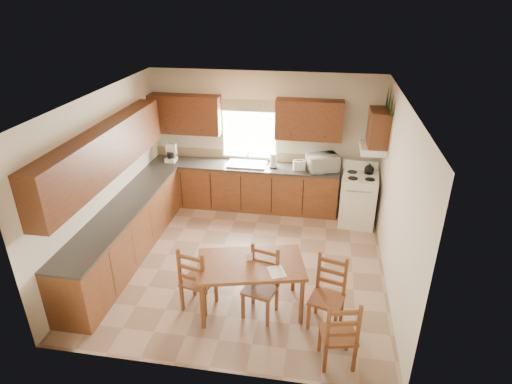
% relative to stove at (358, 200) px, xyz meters
% --- Properties ---
extents(floor, '(4.50, 4.50, 0.00)m').
position_rel_stove_xyz_m(floor, '(-1.88, -1.64, -0.48)').
color(floor, tan).
rests_on(floor, ground).
extents(ceiling, '(4.50, 4.50, 0.00)m').
position_rel_stove_xyz_m(ceiling, '(-1.88, -1.64, 2.22)').
color(ceiling, brown).
rests_on(ceiling, floor).
extents(wall_left, '(4.50, 4.50, 0.00)m').
position_rel_stove_xyz_m(wall_left, '(-4.13, -1.64, 0.87)').
color(wall_left, beige).
rests_on(wall_left, floor).
extents(wall_right, '(4.50, 4.50, 0.00)m').
position_rel_stove_xyz_m(wall_right, '(0.37, -1.64, 0.87)').
color(wall_right, beige).
rests_on(wall_right, floor).
extents(wall_back, '(4.50, 4.50, 0.00)m').
position_rel_stove_xyz_m(wall_back, '(-1.88, 0.61, 0.87)').
color(wall_back, beige).
rests_on(wall_back, floor).
extents(wall_front, '(4.50, 4.50, 0.00)m').
position_rel_stove_xyz_m(wall_front, '(-1.88, -3.89, 0.87)').
color(wall_front, beige).
rests_on(wall_front, floor).
extents(lower_cab_back, '(3.75, 0.60, 0.88)m').
position_rel_stove_xyz_m(lower_cab_back, '(-2.25, 0.31, -0.04)').
color(lower_cab_back, brown).
rests_on(lower_cab_back, floor).
extents(lower_cab_left, '(0.60, 3.60, 0.88)m').
position_rel_stove_xyz_m(lower_cab_left, '(-3.83, -1.79, -0.04)').
color(lower_cab_left, brown).
rests_on(lower_cab_left, floor).
extents(counter_back, '(3.75, 0.63, 0.04)m').
position_rel_stove_xyz_m(counter_back, '(-2.25, 0.31, 0.42)').
color(counter_back, '#3A3632').
rests_on(counter_back, lower_cab_back).
extents(counter_left, '(0.63, 3.60, 0.04)m').
position_rel_stove_xyz_m(counter_left, '(-3.83, -1.79, 0.42)').
color(counter_left, '#3A3632').
rests_on(counter_left, lower_cab_left).
extents(backsplash, '(3.75, 0.01, 0.18)m').
position_rel_stove_xyz_m(backsplash, '(-2.25, 0.60, 0.53)').
color(backsplash, '#927C57').
rests_on(backsplash, counter_back).
extents(upper_cab_back_left, '(1.41, 0.33, 0.75)m').
position_rel_stove_xyz_m(upper_cab_back_left, '(-3.43, 0.44, 1.38)').
color(upper_cab_back_left, brown).
rests_on(upper_cab_back_left, wall_back).
extents(upper_cab_back_right, '(1.25, 0.33, 0.75)m').
position_rel_stove_xyz_m(upper_cab_back_right, '(-1.02, 0.44, 1.38)').
color(upper_cab_back_right, brown).
rests_on(upper_cab_back_right, wall_back).
extents(upper_cab_left, '(0.33, 3.60, 0.75)m').
position_rel_stove_xyz_m(upper_cab_left, '(-3.96, -1.79, 1.38)').
color(upper_cab_left, brown).
rests_on(upper_cab_left, wall_left).
extents(upper_cab_stove, '(0.33, 0.62, 0.62)m').
position_rel_stove_xyz_m(upper_cab_stove, '(0.20, 0.01, 1.42)').
color(upper_cab_stove, brown).
rests_on(upper_cab_stove, wall_right).
extents(range_hood, '(0.44, 0.62, 0.12)m').
position_rel_stove_xyz_m(range_hood, '(0.15, 0.01, 1.04)').
color(range_hood, white).
rests_on(range_hood, wall_right).
extents(window_frame, '(1.13, 0.02, 1.18)m').
position_rel_stove_xyz_m(window_frame, '(-2.18, 0.58, 1.07)').
color(window_frame, white).
rests_on(window_frame, wall_back).
extents(window_pane, '(1.05, 0.01, 1.10)m').
position_rel_stove_xyz_m(window_pane, '(-2.18, 0.57, 1.07)').
color(window_pane, white).
rests_on(window_pane, wall_back).
extents(window_valance, '(1.19, 0.01, 0.24)m').
position_rel_stove_xyz_m(window_valance, '(-2.18, 0.55, 1.57)').
color(window_valance, '#4C6134').
rests_on(window_valance, wall_back).
extents(sink_basin, '(0.75, 0.45, 0.04)m').
position_rel_stove_xyz_m(sink_basin, '(-2.18, 0.31, 0.46)').
color(sink_basin, silver).
rests_on(sink_basin, counter_back).
extents(pine_decal_a, '(0.22, 0.22, 0.36)m').
position_rel_stove_xyz_m(pine_decal_a, '(0.33, -0.31, 1.90)').
color(pine_decal_a, black).
rests_on(pine_decal_a, wall_right).
extents(pine_decal_b, '(0.22, 0.22, 0.36)m').
position_rel_stove_xyz_m(pine_decal_b, '(0.33, 0.01, 1.94)').
color(pine_decal_b, black).
rests_on(pine_decal_b, wall_right).
extents(pine_decal_c, '(0.22, 0.22, 0.36)m').
position_rel_stove_xyz_m(pine_decal_c, '(0.33, 0.33, 1.90)').
color(pine_decal_c, black).
rests_on(pine_decal_c, wall_right).
extents(stove, '(0.70, 0.72, 0.96)m').
position_rel_stove_xyz_m(stove, '(0.00, 0.00, 0.00)').
color(stove, white).
rests_on(stove, floor).
extents(coffeemaker, '(0.27, 0.28, 0.32)m').
position_rel_stove_xyz_m(coffeemaker, '(-3.73, 0.27, 0.60)').
color(coffeemaker, white).
rests_on(coffeemaker, counter_back).
extents(paper_towel, '(0.14, 0.14, 0.28)m').
position_rel_stove_xyz_m(paper_towel, '(-1.65, 0.27, 0.58)').
color(paper_towel, white).
rests_on(paper_towel, counter_back).
extents(toaster, '(0.25, 0.19, 0.18)m').
position_rel_stove_xyz_m(toaster, '(-1.15, 0.25, 0.53)').
color(toaster, white).
rests_on(toaster, counter_back).
extents(microwave, '(0.64, 0.56, 0.32)m').
position_rel_stove_xyz_m(microwave, '(-0.71, 0.27, 0.60)').
color(microwave, white).
rests_on(microwave, counter_back).
extents(dining_table, '(1.57, 1.13, 0.76)m').
position_rel_stove_xyz_m(dining_table, '(-1.58, -2.72, -0.10)').
color(dining_table, brown).
rests_on(dining_table, floor).
extents(chair_near_left, '(0.49, 0.48, 0.99)m').
position_rel_stove_xyz_m(chair_near_left, '(-2.30, -2.79, 0.02)').
color(chair_near_left, brown).
rests_on(chair_near_left, floor).
extents(chair_near_right, '(0.48, 0.46, 0.96)m').
position_rel_stove_xyz_m(chair_near_right, '(-0.40, -3.49, 0.00)').
color(chair_near_right, brown).
rests_on(chair_near_right, floor).
extents(chair_far_left, '(0.50, 0.49, 1.00)m').
position_rel_stove_xyz_m(chair_far_left, '(-1.43, -2.83, 0.02)').
color(chair_far_left, brown).
rests_on(chair_far_left, floor).
extents(chair_far_right, '(0.51, 0.49, 0.99)m').
position_rel_stove_xyz_m(chair_far_right, '(-0.54, -2.89, 0.02)').
color(chair_far_right, brown).
rests_on(chair_far_right, floor).
extents(table_paper, '(0.30, 0.33, 0.00)m').
position_rel_stove_xyz_m(table_paper, '(-1.21, -2.86, 0.29)').
color(table_paper, white).
rests_on(table_paper, dining_table).
extents(table_card, '(0.09, 0.04, 0.11)m').
position_rel_stove_xyz_m(table_card, '(-1.60, -2.67, 0.34)').
color(table_card, white).
rests_on(table_card, dining_table).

